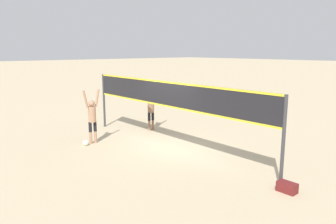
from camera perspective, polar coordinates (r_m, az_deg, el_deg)
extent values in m
plane|color=#C6B28C|center=(11.88, 0.00, -6.28)|extent=(200.00, 200.00, 0.00)
cylinder|color=#38383D|center=(15.19, -11.09, 1.94)|extent=(0.09, 0.09, 2.40)
cylinder|color=#38383D|center=(8.80, 19.44, -4.90)|extent=(0.09, 0.09, 2.40)
cube|color=black|center=(11.46, 0.00, 3.10)|extent=(8.83, 0.02, 0.90)
cube|color=yellow|center=(11.41, 0.00, 5.20)|extent=(8.83, 0.03, 0.06)
cube|color=yellow|center=(11.52, 0.00, 1.01)|extent=(8.83, 0.03, 0.06)
cylinder|color=tan|center=(12.68, -13.31, -4.40)|extent=(0.11, 0.11, 0.46)
cylinder|color=black|center=(12.58, -13.39, -2.57)|extent=(0.12, 0.12, 0.37)
cylinder|color=tan|center=(12.77, -12.51, -4.26)|extent=(0.11, 0.11, 0.46)
cylinder|color=black|center=(12.67, -12.59, -2.44)|extent=(0.12, 0.12, 0.37)
cylinder|color=tan|center=(12.52, -13.08, -0.37)|extent=(0.28, 0.28, 0.59)
sphere|color=tan|center=(12.45, -13.16, 1.48)|extent=(0.23, 0.23, 0.23)
cylinder|color=tan|center=(12.32, -14.18, 2.17)|extent=(0.08, 0.21, 0.66)
cylinder|color=tan|center=(12.54, -12.24, 2.40)|extent=(0.08, 0.21, 0.66)
cylinder|color=#8C664C|center=(14.49, -2.66, -2.25)|extent=(0.11, 0.11, 0.44)
cylinder|color=black|center=(14.40, -2.67, -0.71)|extent=(0.12, 0.12, 0.36)
cylinder|color=#8C664C|center=(14.37, -3.28, -2.37)|extent=(0.11, 0.11, 0.44)
cylinder|color=black|center=(14.28, -3.30, -0.81)|extent=(0.12, 0.12, 0.36)
cylinder|color=#8C664C|center=(14.26, -3.00, 1.05)|extent=(0.28, 0.28, 0.56)
sphere|color=#8C664C|center=(14.19, -3.02, 2.61)|extent=(0.22, 0.22, 0.22)
cylinder|color=#8C664C|center=(14.32, -2.28, 3.37)|extent=(0.08, 0.21, 0.63)
cylinder|color=#8C664C|center=(14.03, -3.78, 3.20)|extent=(0.08, 0.21, 0.63)
sphere|color=silver|center=(12.49, -14.15, -5.23)|extent=(0.22, 0.22, 0.22)
cube|color=maroon|center=(8.85, 20.02, -12.21)|extent=(0.47, 0.27, 0.26)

